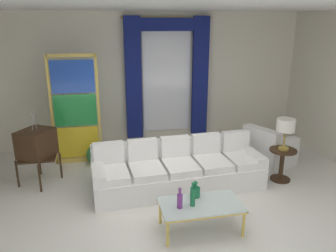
% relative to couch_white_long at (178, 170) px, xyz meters
% --- Properties ---
extents(ground_plane, '(16.00, 16.00, 0.00)m').
position_rel_couch_white_long_xyz_m(ground_plane, '(-0.18, -0.69, -0.31)').
color(ground_plane, white).
extents(wall_rear, '(8.00, 0.12, 3.00)m').
position_rel_couch_white_long_xyz_m(wall_rear, '(-0.18, 2.37, 1.19)').
color(wall_rear, silver).
rests_on(wall_rear, ground).
extents(ceiling_slab, '(8.00, 7.60, 0.04)m').
position_rel_couch_white_long_xyz_m(ceiling_slab, '(-0.18, 0.11, 2.71)').
color(ceiling_slab, white).
extents(curtained_window, '(2.00, 0.17, 2.70)m').
position_rel_couch_white_long_xyz_m(curtained_window, '(0.27, 2.20, 1.43)').
color(curtained_window, white).
rests_on(curtained_window, ground).
extents(couch_white_long, '(2.96, 1.08, 0.86)m').
position_rel_couch_white_long_xyz_m(couch_white_long, '(0.00, 0.00, 0.00)').
color(couch_white_long, white).
rests_on(couch_white_long, ground).
extents(coffee_table, '(1.12, 0.61, 0.41)m').
position_rel_couch_white_long_xyz_m(coffee_table, '(0.01, -1.35, 0.06)').
color(coffee_table, silver).
rests_on(coffee_table, ground).
extents(bottle_blue_decanter, '(0.07, 0.07, 0.35)m').
position_rel_couch_white_long_xyz_m(bottle_blue_decanter, '(-0.12, -1.37, 0.25)').
color(bottle_blue_decanter, '#196B3D').
rests_on(bottle_blue_decanter, coffee_table).
extents(bottle_crystal_tall, '(0.14, 0.14, 0.24)m').
position_rel_couch_white_long_xyz_m(bottle_crystal_tall, '(-0.01, -1.14, 0.19)').
color(bottle_crystal_tall, '#196B3D').
rests_on(bottle_crystal_tall, coffee_table).
extents(bottle_amber_squat, '(0.07, 0.07, 0.30)m').
position_rel_couch_white_long_xyz_m(bottle_amber_squat, '(-0.30, -1.39, 0.22)').
color(bottle_amber_squat, '#753384').
rests_on(bottle_amber_squat, coffee_table).
extents(vintage_tv, '(0.74, 0.77, 1.35)m').
position_rel_couch_white_long_xyz_m(vintage_tv, '(-2.39, 0.62, 0.42)').
color(vintage_tv, '#382314').
rests_on(vintage_tv, ground).
extents(armchair_white, '(1.08, 1.07, 0.80)m').
position_rel_couch_white_long_xyz_m(armchair_white, '(2.01, 0.56, -0.02)').
color(armchair_white, white).
rests_on(armchair_white, ground).
extents(stained_glass_divider, '(0.95, 0.05, 2.20)m').
position_rel_couch_white_long_xyz_m(stained_glass_divider, '(-1.74, 1.44, 0.75)').
color(stained_glass_divider, gold).
rests_on(stained_glass_divider, ground).
extents(peacock_figurine, '(0.44, 0.60, 0.50)m').
position_rel_couch_white_long_xyz_m(peacock_figurine, '(-1.37, 1.14, -0.09)').
color(peacock_figurine, beige).
rests_on(peacock_figurine, ground).
extents(round_side_table, '(0.48, 0.48, 0.59)m').
position_rel_couch_white_long_xyz_m(round_side_table, '(1.90, -0.16, 0.05)').
color(round_side_table, '#382314').
rests_on(round_side_table, ground).
extents(table_lamp_brass, '(0.32, 0.32, 0.57)m').
position_rel_couch_white_long_xyz_m(table_lamp_brass, '(1.90, -0.16, 0.72)').
color(table_lamp_brass, '#B29338').
rests_on(table_lamp_brass, round_side_table).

